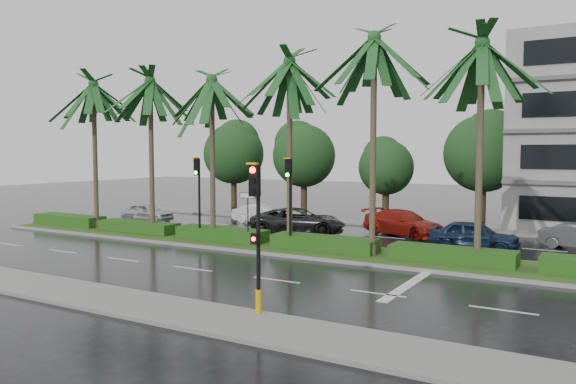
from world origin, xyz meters
The scene contains 17 objects.
ground centered at (0.00, 0.00, 0.00)m, with size 120.00×120.00×0.00m, color black.
near_sidewalk centered at (0.00, -10.20, 0.06)m, with size 40.00×2.40×0.12m, color slate.
far_sidewalk centered at (0.00, 12.00, 0.06)m, with size 40.00×2.00×0.12m, color slate.
median centered at (0.00, 1.00, 0.08)m, with size 36.00×4.00×0.15m.
hedge centered at (0.00, 1.00, 0.45)m, with size 35.20×1.40×0.60m.
lane_markings centered at (3.04, -0.43, 0.01)m, with size 34.00×13.06×0.01m.
palm_row centered at (-1.25, 1.02, 8.37)m, with size 26.30×4.20×10.42m.
signal_near centered at (6.00, -9.39, 2.50)m, with size 0.34×0.45×4.36m.
signal_median_left centered at (-4.00, 0.30, 3.00)m, with size 0.34×0.42×4.36m.
signal_median_right centered at (1.50, 0.30, 3.00)m, with size 0.34×0.42×4.36m.
street_sign centered at (-1.00, 0.48, 2.12)m, with size 0.95×0.09×2.60m.
bg_trees centered at (0.32, 17.59, 4.79)m, with size 33.31×5.34×7.72m.
car_silver centered at (-12.75, 5.58, 0.65)m, with size 3.80×1.53×1.30m, color silver.
car_white centered at (-5.50, 8.78, 0.64)m, with size 3.88×1.35×1.28m, color white.
car_darkgrey centered at (-1.00, 5.70, 0.76)m, with size 5.47×2.52×1.52m, color black.
car_red centered at (4.50, 8.18, 0.72)m, with size 5.00×2.03×1.45m, color maroon.
car_blue centered at (9.00, 5.29, 0.72)m, with size 4.23×1.70×1.44m, color #162643.
Camera 1 is at (14.69, -22.64, 4.77)m, focal length 35.00 mm.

